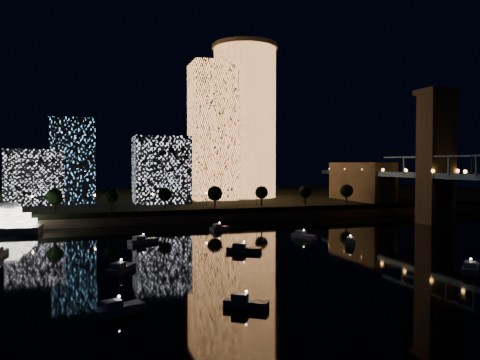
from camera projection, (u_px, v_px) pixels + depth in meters
name	position (u px, v px, depth m)	size (l,w,h in m)	color
ground	(356.00, 261.00, 107.05)	(520.00, 520.00, 0.00)	black
far_bank	(199.00, 200.00, 259.02)	(420.00, 160.00, 5.00)	black
seawall	(243.00, 216.00, 184.93)	(420.00, 6.00, 3.00)	#6B5E4C
tower_cylindrical	(245.00, 121.00, 242.96)	(34.00, 34.00, 78.75)	#F8964F
tower_rectangular	(213.00, 132.00, 227.57)	(20.76, 20.76, 66.04)	#F8964F
midrise_blocks	(59.00, 169.00, 204.57)	(110.26, 35.92, 37.25)	white
motorboats	(276.00, 253.00, 112.40)	(136.55, 88.33, 2.78)	silver
esplanade_trees	(151.00, 195.00, 179.35)	(165.95, 6.47, 8.73)	black
street_lamps	(153.00, 197.00, 185.56)	(132.70, 0.70, 5.65)	black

